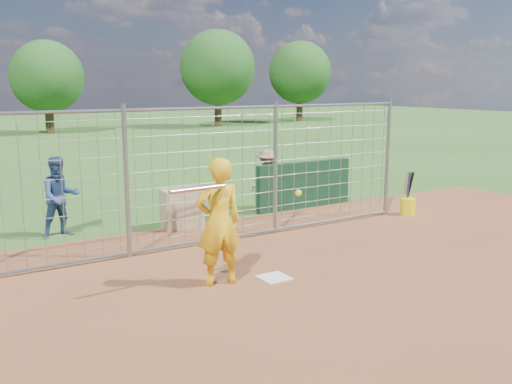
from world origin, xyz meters
TOP-DOWN VIEW (x-y plane):
  - ground at (0.00, 0.00)m, footprint 100.00×100.00m
  - infield_dirt at (0.00, -3.00)m, footprint 18.00×18.00m
  - home_plate at (0.00, -0.20)m, footprint 0.43×0.43m
  - dugout_wall at (3.40, 3.60)m, footprint 2.60×0.20m
  - batter at (-0.83, 0.02)m, footprint 0.75×0.55m
  - bystander_a at (-2.13, 4.02)m, footprint 0.79×0.63m
  - bystander_c at (2.68, 4.09)m, footprint 0.98×0.66m
  - equipment_bin at (0.13, 3.39)m, footprint 0.85×0.62m
  - equipment_in_play at (-0.84, -0.19)m, footprint 2.20×0.12m
  - bucket_with_bats at (4.95, 1.76)m, footprint 0.34×0.34m
  - backstop_fence at (0.00, 2.00)m, footprint 9.08×0.08m
  - tree_line at (3.13, 28.13)m, footprint 44.66×6.72m

SIDE VIEW (x-z plane):
  - ground at x=0.00m, z-range 0.00..0.00m
  - infield_dirt at x=0.00m, z-range 0.01..0.01m
  - home_plate at x=0.00m, z-range 0.00..0.02m
  - bucket_with_bats at x=4.95m, z-range -0.24..0.73m
  - equipment_bin at x=0.13m, z-range 0.00..0.80m
  - dugout_wall at x=3.40m, z-range 0.00..1.10m
  - bystander_c at x=2.68m, z-range 0.00..1.40m
  - bystander_a at x=-2.13m, z-range 0.00..1.56m
  - batter at x=-0.83m, z-range 0.00..1.89m
  - backstop_fence at x=0.00m, z-range -0.04..2.56m
  - equipment_in_play at x=-0.84m, z-range 1.30..1.62m
  - tree_line at x=3.13m, z-range 0.47..6.95m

